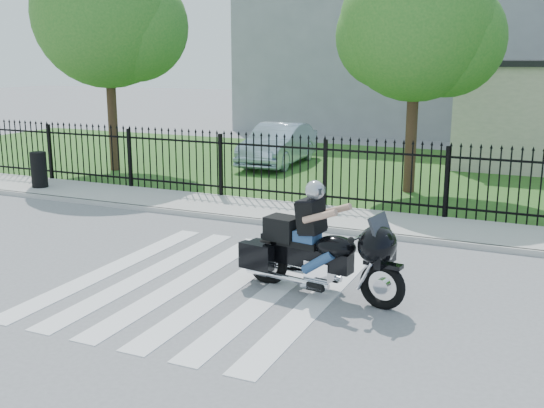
% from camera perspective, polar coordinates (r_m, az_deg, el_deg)
% --- Properties ---
extents(ground, '(120.00, 120.00, 0.00)m').
position_cam_1_polar(ground, '(11.08, -5.78, -7.13)').
color(ground, slate).
rests_on(ground, ground).
extents(crosswalk, '(5.00, 5.50, 0.01)m').
position_cam_1_polar(crosswalk, '(11.08, -5.79, -7.10)').
color(crosswalk, silver).
rests_on(crosswalk, ground).
extents(sidewalk, '(40.00, 2.00, 0.12)m').
position_cam_1_polar(sidewalk, '(15.40, 3.48, -1.07)').
color(sidewalk, '#ADAAA3').
rests_on(sidewalk, ground).
extents(curb, '(40.00, 0.12, 0.12)m').
position_cam_1_polar(curb, '(14.50, 2.08, -1.95)').
color(curb, '#ADAAA3').
rests_on(curb, ground).
extents(grass_strip, '(40.00, 12.00, 0.02)m').
position_cam_1_polar(grass_strip, '(21.96, 9.96, 2.88)').
color(grass_strip, '#2C5D20').
rests_on(grass_strip, ground).
extents(iron_fence, '(26.00, 0.04, 1.80)m').
position_cam_1_polar(iron_fence, '(16.14, 4.78, 2.63)').
color(iron_fence, black).
rests_on(iron_fence, ground).
extents(tree_left, '(4.80, 4.80, 7.58)m').
position_cam_1_polar(tree_left, '(22.28, -14.59, 16.15)').
color(tree_left, '#382316').
rests_on(tree_left, ground).
extents(tree_mid, '(4.20, 4.20, 6.78)m').
position_cam_1_polar(tree_mid, '(18.39, 12.83, 15.40)').
color(tree_mid, '#382316').
rests_on(tree_mid, ground).
extents(building_tall, '(15.00, 10.00, 12.00)m').
position_cam_1_polar(building_tall, '(36.01, 11.31, 16.28)').
color(building_tall, '#919499').
rests_on(building_tall, ground).
extents(motorcycle_rider, '(2.91, 1.25, 1.93)m').
position_cam_1_polar(motorcycle_rider, '(10.38, 4.08, -3.89)').
color(motorcycle_rider, black).
rests_on(motorcycle_rider, ground).
extents(parked_car, '(1.80, 4.55, 1.47)m').
position_cam_1_polar(parked_car, '(22.86, 0.57, 5.36)').
color(parked_car, '#A7BDD3').
rests_on(parked_car, grass_strip).
extents(litter_bin, '(0.59, 0.59, 1.02)m').
position_cam_1_polar(litter_bin, '(19.61, -20.16, 2.91)').
color(litter_bin, black).
rests_on(litter_bin, sidewalk).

